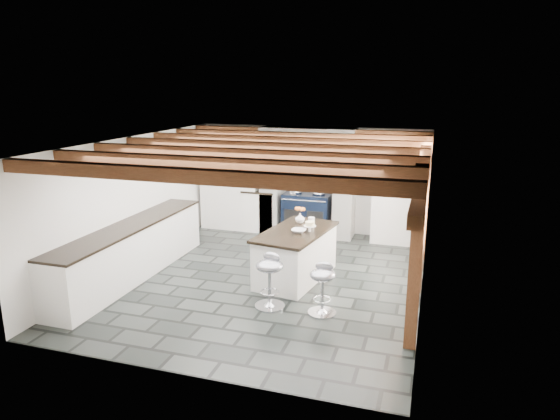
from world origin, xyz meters
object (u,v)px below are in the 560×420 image
(range_cooker, at_px, (307,213))
(bar_stool_near, at_px, (323,283))
(kitchen_island, at_px, (296,254))
(bar_stool_far, at_px, (270,274))

(range_cooker, height_order, bar_stool_near, range_cooker)
(range_cooker, xyz_separation_m, bar_stool_near, (1.17, -3.70, 0.00))
(kitchen_island, xyz_separation_m, bar_stool_far, (-0.06, -1.18, 0.08))
(bar_stool_near, bearing_deg, bar_stool_far, 176.88)
(kitchen_island, bearing_deg, bar_stool_near, -49.17)
(range_cooker, distance_m, bar_stool_far, 3.73)
(kitchen_island, relative_size, bar_stool_near, 2.42)
(bar_stool_far, bearing_deg, kitchen_island, 100.10)
(range_cooker, bearing_deg, kitchen_island, -79.74)
(bar_stool_far, bearing_deg, range_cooker, 109.24)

